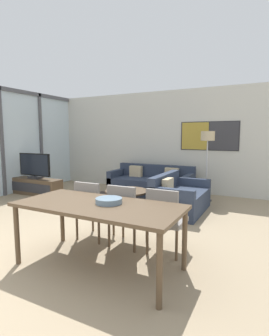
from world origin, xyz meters
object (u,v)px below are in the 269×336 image
object	(u,v)px
sofa_main	(152,184)
dining_chair_centre	(126,212)
coffee_table	(127,194)
dining_table	(98,210)
television	(35,166)
sofa_side	(178,198)
tv_console	(35,186)
dining_chair_left	(92,207)
dining_chair_right	(165,217)
fruit_bowl	(109,200)
floor_lamp	(208,142)

from	to	relation	value
sofa_main	dining_chair_centre	xyz separation A→B (m)	(1.02, -3.27, 0.24)
coffee_table	dining_table	size ratio (longest dim) A/B	0.49
television	sofa_side	world-z (taller)	television
television	dining_chair_centre	world-z (taller)	television
tv_console	dining_chair_left	size ratio (longest dim) A/B	1.77
dining_chair_right	television	bearing A→B (deg)	157.88
television	dining_chair_centre	size ratio (longest dim) A/B	1.20
sofa_side	fruit_bowl	world-z (taller)	fruit_bowl
dining_chair_right	tv_console	bearing A→B (deg)	157.88
dining_chair_centre	television	bearing A→B (deg)	154.50
dining_table	fruit_bowl	distance (m)	0.16
sofa_side	dining_chair_right	bearing A→B (deg)	-166.87
dining_table	dining_chair_left	size ratio (longest dim) A/B	2.22
floor_lamp	sofa_side	bearing A→B (deg)	-106.08
television	dining_chair_left	bearing A→B (deg)	-29.35
tv_console	dining_table	xyz separation A→B (m)	(3.74, -2.44, 0.48)
coffee_table	dining_chair_right	distance (m)	2.47
dining_table	dining_chair_centre	bearing A→B (deg)	90.00
dining_chair_centre	dining_chair_right	bearing A→B (deg)	2.89
dining_chair_left	fruit_bowl	size ratio (longest dim) A/B	2.82
dining_chair_left	dining_chair_right	bearing A→B (deg)	1.25
tv_console	coffee_table	distance (m)	2.72
television	dining_chair_centre	distance (m)	4.15
sofa_main	dining_chair_centre	size ratio (longest dim) A/B	2.48
sofa_main	dining_table	xyz separation A→B (m)	(1.02, -3.93, 0.44)
dining_table	tv_console	bearing A→B (deg)	146.89
dining_chair_left	fruit_bowl	xyz separation A→B (m)	(0.67, -0.58, 0.31)
tv_console	dining_chair_right	xyz separation A→B (m)	(4.31, -1.75, 0.28)
tv_console	coffee_table	world-z (taller)	tv_console
dining_table	floor_lamp	distance (m)	3.93
coffee_table	fruit_bowl	bearing A→B (deg)	-65.56
sofa_main	sofa_side	size ratio (longest dim) A/B	1.50
television	sofa_main	world-z (taller)	television
dining_chair_left	dining_chair_centre	world-z (taller)	same
television	dining_chair_right	bearing A→B (deg)	-22.12
sofa_side	fruit_bowl	bearing A→B (deg)	179.79
sofa_side	dining_chair_left	world-z (taller)	dining_chair_left
coffee_table	dining_chair_centre	world-z (taller)	dining_chair_centre
coffee_table	dining_chair_centre	xyz separation A→B (m)	(1.02, -1.89, 0.23)
television	coffee_table	world-z (taller)	television
tv_console	television	size ratio (longest dim) A/B	1.48
sofa_side	fruit_bowl	xyz separation A→B (m)	(-0.01, -2.61, 0.54)
tv_console	television	distance (m)	0.55
television	dining_chair_right	size ratio (longest dim) A/B	1.20
coffee_table	dining_table	distance (m)	2.78
sofa_side	dining_table	size ratio (longest dim) A/B	0.74
sofa_main	coffee_table	size ratio (longest dim) A/B	2.29
dining_table	floor_lamp	bearing A→B (deg)	83.47
television	floor_lamp	bearing A→B (deg)	18.58
sofa_main	floor_lamp	world-z (taller)	floor_lamp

